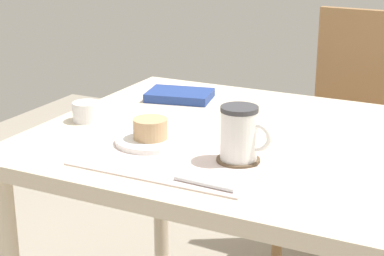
% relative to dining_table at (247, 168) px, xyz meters
% --- Properties ---
extents(dining_table, '(1.01, 0.83, 0.70)m').
position_rel_dining_table_xyz_m(dining_table, '(0.00, 0.00, 0.00)').
color(dining_table, beige).
rests_on(dining_table, ground_plane).
extents(wooden_chair, '(0.44, 0.44, 0.90)m').
position_rel_dining_table_xyz_m(wooden_chair, '(0.11, 0.75, -0.13)').
color(wooden_chair, '#997047').
rests_on(wooden_chair, ground_plane).
extents(placemat, '(0.40, 0.34, 0.00)m').
position_rel_dining_table_xyz_m(placemat, '(-0.08, -0.18, 0.08)').
color(placemat, silver).
rests_on(placemat, dining_table).
extents(pastry_plate, '(0.16, 0.16, 0.01)m').
position_rel_dining_table_xyz_m(pastry_plate, '(-0.18, -0.16, 0.09)').
color(pastry_plate, white).
rests_on(pastry_plate, placemat).
extents(pastry, '(0.08, 0.08, 0.05)m').
position_rel_dining_table_xyz_m(pastry, '(-0.18, -0.16, 0.12)').
color(pastry, tan).
rests_on(pastry, pastry_plate).
extents(coffee_coaster, '(0.09, 0.09, 0.00)m').
position_rel_dining_table_xyz_m(coffee_coaster, '(0.05, -0.17, 0.09)').
color(coffee_coaster, brown).
rests_on(coffee_coaster, placemat).
extents(coffee_mug, '(0.11, 0.08, 0.12)m').
position_rel_dining_table_xyz_m(coffee_mug, '(0.05, -0.17, 0.15)').
color(coffee_mug, white).
rests_on(coffee_mug, coffee_coaster).
extents(teaspoon, '(0.13, 0.02, 0.01)m').
position_rel_dining_table_xyz_m(teaspoon, '(0.04, -0.33, 0.09)').
color(teaspoon, silver).
rests_on(teaspoon, placemat).
extents(sugar_bowl, '(0.07, 0.07, 0.05)m').
position_rel_dining_table_xyz_m(sugar_bowl, '(-0.41, -0.07, 0.11)').
color(sugar_bowl, white).
rests_on(sugar_bowl, dining_table).
extents(small_book, '(0.20, 0.16, 0.02)m').
position_rel_dining_table_xyz_m(small_book, '(-0.30, 0.21, 0.09)').
color(small_book, navy).
rests_on(small_book, dining_table).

